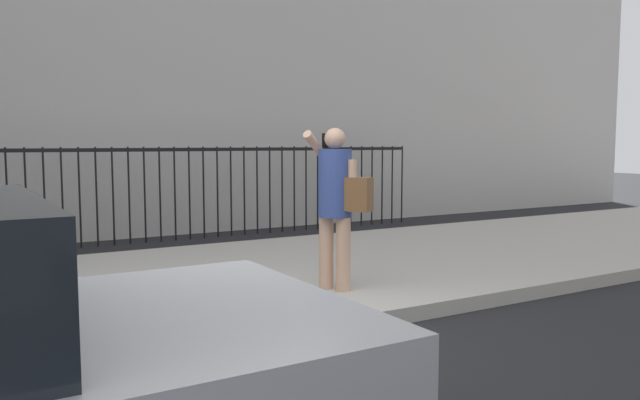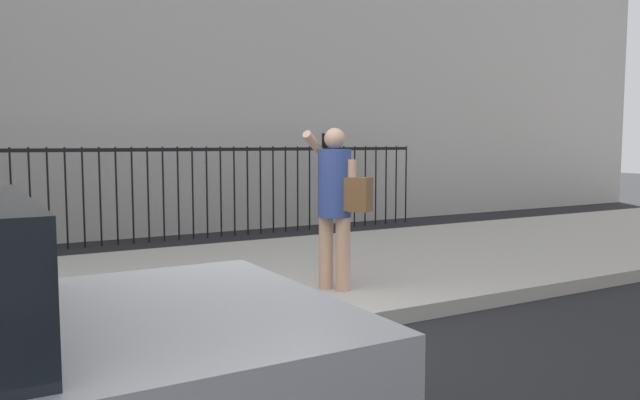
{
  "view_description": "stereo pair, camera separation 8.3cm",
  "coord_description": "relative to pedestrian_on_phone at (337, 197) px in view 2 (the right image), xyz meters",
  "views": [
    {
      "loc": [
        -2.04,
        -4.43,
        1.66
      ],
      "look_at": [
        1.29,
        1.25,
        1.06
      ],
      "focal_mm": 34.9,
      "sensor_mm": 36.0,
      "label": 1
    },
    {
      "loc": [
        -1.97,
        -4.47,
        1.66
      ],
      "look_at": [
        1.29,
        1.25,
        1.06
      ],
      "focal_mm": 34.9,
      "sensor_mm": 36.0,
      "label": 2
    }
  ],
  "objects": [
    {
      "name": "ground_plane",
      "position": [
        -1.3,
        -0.93,
        -1.12
      ],
      "size": [
        60.0,
        60.0,
        0.0
      ],
      "primitive_type": "plane",
      "color": "black"
    },
    {
      "name": "iron_fence",
      "position": [
        -1.3,
        4.97,
        -0.09
      ],
      "size": [
        12.03,
        0.04,
        1.6
      ],
      "color": "black",
      "rests_on": "ground"
    },
    {
      "name": "sidewalk",
      "position": [
        -1.3,
        1.27,
        -1.04
      ],
      "size": [
        28.0,
        4.4,
        0.15
      ],
      "primitive_type": "cube",
      "color": "#B2ADA3",
      "rests_on": "ground"
    },
    {
      "name": "pedestrian_on_phone",
      "position": [
        0.0,
        0.0,
        0.0
      ],
      "size": [
        0.6,
        0.72,
        1.66
      ],
      "color": "tan",
      "rests_on": "sidewalk"
    }
  ]
}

